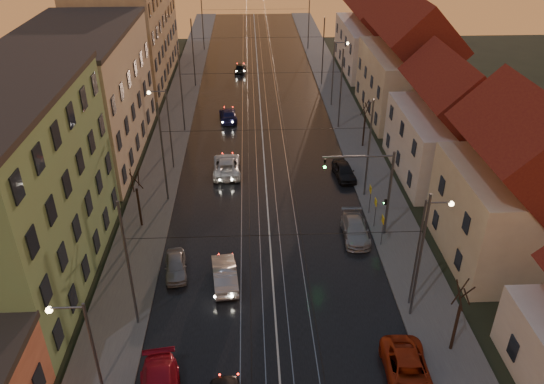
{
  "coord_description": "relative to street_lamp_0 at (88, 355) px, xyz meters",
  "views": [
    {
      "loc": [
        -1.34,
        -15.86,
        23.85
      ],
      "look_at": [
        0.26,
        19.74,
        3.09
      ],
      "focal_mm": 35.0,
      "sensor_mm": 36.0,
      "label": 1
    }
  ],
  "objects": [
    {
      "name": "apartment_left_3",
      "position": [
        -8.4,
        56.0,
        2.11
      ],
      "size": [
        10.0,
        24.0,
        14.0
      ],
      "primitive_type": "cube",
      "color": "#92785E",
      "rests_on": "ground"
    },
    {
      "name": "sidewalk_right",
      "position": [
        19.1,
        38.0,
        -4.81
      ],
      "size": [
        4.0,
        120.0,
        0.15
      ],
      "primitive_type": "cube",
      "color": "#4C4C4C",
      "rests_on": "ground"
    },
    {
      "name": "parked_right_0",
      "position": [
        16.12,
        1.83,
        -4.16
      ],
      "size": [
        2.64,
        5.32,
        1.45
      ],
      "primitive_type": "imported",
      "rotation": [
        0.0,
        0.0,
        -0.05
      ],
      "color": "#AA2C11",
      "rests_on": "ground"
    },
    {
      "name": "traffic_light_mast",
      "position": [
        17.1,
        16.0,
        -0.29
      ],
      "size": [
        5.3,
        0.32,
        7.2
      ],
      "color": "#595B60",
      "rests_on": "ground"
    },
    {
      "name": "catenary_pole_r_5",
      "position": [
        17.7,
        70.0,
        -0.39
      ],
      "size": [
        0.16,
        0.16,
        9.0
      ],
      "primitive_type": "cylinder",
      "color": "#595B60",
      "rests_on": "ground"
    },
    {
      "name": "catenary_pole_r_3",
      "position": [
        17.7,
        37.0,
        -0.39
      ],
      "size": [
        0.16,
        0.16,
        9.0
      ],
      "primitive_type": "cylinder",
      "color": "#595B60",
      "rests_on": "ground"
    },
    {
      "name": "bare_tree_0",
      "position": [
        -1.09,
        18.0,
        -2.4
      ],
      "size": [
        1.09,
        1.09,
        5.11
      ],
      "color": "black",
      "rests_on": "ground"
    },
    {
      "name": "sidewalk_left",
      "position": [
        -0.9,
        38.0,
        -4.81
      ],
      "size": [
        4.0,
        120.0,
        0.15
      ],
      "primitive_type": "cube",
      "color": "#4C4C4C",
      "rests_on": "ground"
    },
    {
      "name": "catenary_pole_l_4",
      "position": [
        0.5,
        52.0,
        -0.39
      ],
      "size": [
        0.16,
        0.16,
        9.0
      ],
      "primitive_type": "cylinder",
      "color": "#595B60",
      "rests_on": "ground"
    },
    {
      "name": "house_right_2",
      "position": [
        26.1,
        26.0,
        -0.24
      ],
      "size": [
        9.18,
        12.24,
        9.2
      ],
      "color": "beige",
      "rests_on": "ground"
    },
    {
      "name": "street_lamp_0",
      "position": [
        0.0,
        0.0,
        0.0
      ],
      "size": [
        1.75,
        0.32,
        8.0
      ],
      "color": "#595B60",
      "rests_on": "ground"
    },
    {
      "name": "catenary_pole_r_2",
      "position": [
        17.7,
        22.0,
        -0.39
      ],
      "size": [
        0.16,
        0.16,
        9.0
      ],
      "primitive_type": "cylinder",
      "color": "#595B60",
      "rests_on": "ground"
    },
    {
      "name": "catenary_pole_l_3",
      "position": [
        0.5,
        37.0,
        -0.39
      ],
      "size": [
        0.16,
        0.16,
        9.0
      ],
      "primitive_type": "cylinder",
      "color": "#595B60",
      "rests_on": "ground"
    },
    {
      "name": "house_right_1",
      "position": [
        26.1,
        13.0,
        0.56
      ],
      "size": [
        8.67,
        10.2,
        10.8
      ],
      "color": "#C3B496",
      "rests_on": "ground"
    },
    {
      "name": "parked_left_3",
      "position": [
        2.32,
        11.96,
        -4.26
      ],
      "size": [
        1.98,
        3.86,
        1.26
      ],
      "primitive_type": "imported",
      "rotation": [
        0.0,
        0.0,
        0.14
      ],
      "color": "gray",
      "rests_on": "ground"
    },
    {
      "name": "bare_tree_1",
      "position": [
        19.31,
        4.0,
        -2.4
      ],
      "size": [
        1.09,
        1.09,
        5.11
      ],
      "color": "black",
      "rests_on": "ground"
    },
    {
      "name": "tram_rail_3",
      "position": [
        11.3,
        38.0,
        -4.83
      ],
      "size": [
        0.06,
        120.0,
        0.03
      ],
      "primitive_type": "cube",
      "color": "gray",
      "rests_on": "road"
    },
    {
      "name": "catenary_pole_r_4",
      "position": [
        17.7,
        52.0,
        -0.39
      ],
      "size": [
        0.16,
        0.16,
        9.0
      ],
      "primitive_type": "cylinder",
      "color": "#595B60",
      "rests_on": "ground"
    },
    {
      "name": "street_lamp_1",
      "position": [
        18.21,
        8.0,
        0.0
      ],
      "size": [
        1.75,
        0.32,
        8.0
      ],
      "color": "#595B60",
      "rests_on": "ground"
    },
    {
      "name": "driving_car_4",
      "position": [
        6.56,
        58.23,
        -4.26
      ],
      "size": [
        1.87,
        3.79,
        1.24
      ],
      "primitive_type": "imported",
      "rotation": [
        0.0,
        0.0,
        3.03
      ],
      "color": "black",
      "rests_on": "ground"
    },
    {
      "name": "catenary_pole_l_2",
      "position": [
        0.5,
        22.0,
        -0.39
      ],
      "size": [
        0.16,
        0.16,
        9.0
      ],
      "primitive_type": "cylinder",
      "color": "#595B60",
      "rests_on": "ground"
    },
    {
      "name": "catenary_pole_l_1",
      "position": [
        0.5,
        7.0,
        -0.39
      ],
      "size": [
        0.16,
        0.16,
        9.0
      ],
      "primitive_type": "cylinder",
      "color": "#595B60",
      "rests_on": "ground"
    },
    {
      "name": "tram_rail_1",
      "position": [
        8.33,
        38.0,
        -4.83
      ],
      "size": [
        0.06,
        120.0,
        0.03
      ],
      "primitive_type": "cube",
      "color": "gray",
      "rests_on": "road"
    },
    {
      "name": "catenary_pole_l_5",
      "position": [
        0.5,
        70.0,
        -0.39
      ],
      "size": [
        0.16,
        0.16,
        9.0
      ],
      "primitive_type": "cylinder",
      "color": "#595B60",
      "rests_on": "ground"
    },
    {
      "name": "bare_tree_2",
      "position": [
        19.51,
        32.0,
        -2.4
      ],
      "size": [
        1.09,
        1.09,
        5.11
      ],
      "color": "black",
      "rests_on": "ground"
    },
    {
      "name": "house_right_3",
      "position": [
        26.1,
        41.0,
        0.92
      ],
      "size": [
        9.18,
        14.28,
        11.5
      ],
      "color": "#C3B496",
      "rests_on": "ground"
    },
    {
      "name": "street_lamp_2",
      "position": [
        0.0,
        28.0,
        0.0
      ],
      "size": [
        1.75,
        0.32,
        8.0
      ],
      "color": "#595B60",
      "rests_on": "ground"
    },
    {
      "name": "parked_right_1",
      "position": [
        15.74,
        15.81,
        -4.21
      ],
      "size": [
        2.02,
        4.71,
        1.35
      ],
      "primitive_type": "imported",
      "rotation": [
        0.0,
        0.0,
        -0.03
      ],
      "color": "#A1A1A6",
      "rests_on": "ground"
    },
    {
      "name": "road",
      "position": [
        9.1,
        38.0,
        -4.87
      ],
      "size": [
        16.0,
        120.0,
        0.04
      ],
      "primitive_type": "cube",
      "color": "black",
      "rests_on": "ground"
    },
    {
      "name": "driving_car_1",
      "position": [
        5.8,
        10.75,
        -4.14
      ],
      "size": [
        2.09,
        4.7,
        1.5
      ],
      "primitive_type": "imported",
      "rotation": [
        0.0,
        0.0,
        3.25
      ],
      "color": "#9FA0A5",
      "rests_on": "ground"
    },
    {
      "name": "house_right_4",
      "position": [
        26.1,
        59.0,
        0.16
      ],
      "size": [
        9.18,
        16.32,
        10.0
      ],
      "color": "beige",
      "rests_on": "ground"
    },
    {
      "name": "driving_car_2",
      "position": [
        5.47,
        26.94,
        -4.13
      ],
      "size": [
        2.62,
        5.49,
        1.51
      ],
      "primitive_type": "imported",
      "rotation": [
        0.0,
        0.0,
        3.16
      ],
      "color": "silver",
      "rests_on": "ground"
    },
    {
      "name": "street_lamp_3",
      "position": [
        18.21,
        44.0,
        0.0
      ],
      "size": [
        1.75,
        0.32,
        8.0
      ],
      "color": "#595B60",
      "rests_on": "ground"
    },
    {
      "name": "parked_right_2",
      "position": [
        16.44,
        25.46,
        -4.19
      ],
      "size": [
        2.06,
        4.25,
        1.4
      ],
      "primitive_type": "imported",
      "rotation": [
        0.0,
        0.0,
        0.1
      ],
      "color": "black",
      "rests_on": "ground"
    },
    {
      "name": "catenary_pole_r_1",
      "position": [
        17.7,
        7.0,
        -0.39
      ],
      "size": [
        0.16,
        0.16,
        9.0
      ],
      "primitive_type": "cylinder",
      "color": "#595B60",
      "rests_on": "ground"
    },
    {
      "name": "apartment_left_2",
      "position": [
        -8.4,
        32.0,
        1.11
      ],
      "size": [
        10.0,
        20.0,
        12.0
      ],
      "primitive_type": "cube",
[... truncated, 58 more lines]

